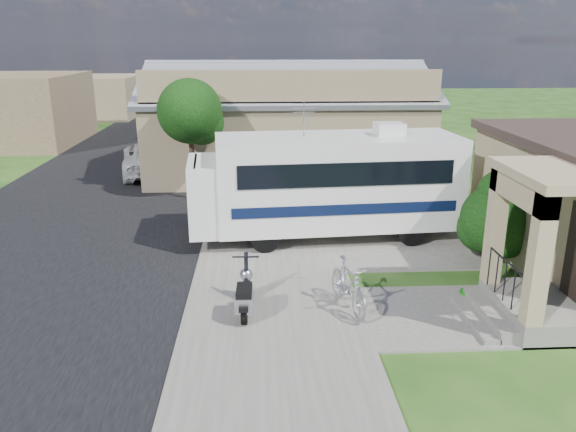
{
  "coord_description": "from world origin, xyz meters",
  "views": [
    {
      "loc": [
        -1.25,
        -12.06,
        5.87
      ],
      "look_at": [
        -0.5,
        2.5,
        1.3
      ],
      "focal_mm": 35.0,
      "sensor_mm": 36.0,
      "label": 1
    }
  ],
  "objects_px": {
    "bicycle": "(348,288)",
    "garden_hose": "(468,296)",
    "motorhome": "(327,182)",
    "shrub": "(498,216)",
    "scooter": "(245,294)",
    "pickup_truck": "(151,158)",
    "van": "(168,134)"
  },
  "relations": [
    {
      "from": "bicycle",
      "to": "garden_hose",
      "type": "relative_size",
      "value": 4.59
    },
    {
      "from": "motorhome",
      "to": "garden_hose",
      "type": "height_order",
      "value": "motorhome"
    },
    {
      "from": "shrub",
      "to": "bicycle",
      "type": "relative_size",
      "value": 1.35
    },
    {
      "from": "bicycle",
      "to": "van",
      "type": "height_order",
      "value": "van"
    },
    {
      "from": "motorhome",
      "to": "shrub",
      "type": "bearing_deg",
      "value": -32.16
    },
    {
      "from": "motorhome",
      "to": "van",
      "type": "distance_m",
      "value": 16.98
    },
    {
      "from": "scooter",
      "to": "motorhome",
      "type": "bearing_deg",
      "value": 66.22
    },
    {
      "from": "van",
      "to": "garden_hose",
      "type": "xyz_separation_m",
      "value": [
        10.03,
        -19.95,
        -0.77
      ]
    },
    {
      "from": "garden_hose",
      "to": "bicycle",
      "type": "bearing_deg",
      "value": -171.35
    },
    {
      "from": "shrub",
      "to": "motorhome",
      "type": "bearing_deg",
      "value": 152.35
    },
    {
      "from": "scooter",
      "to": "garden_hose",
      "type": "distance_m",
      "value": 5.3
    },
    {
      "from": "van",
      "to": "garden_hose",
      "type": "distance_m",
      "value": 22.34
    },
    {
      "from": "shrub",
      "to": "garden_hose",
      "type": "height_order",
      "value": "shrub"
    },
    {
      "from": "shrub",
      "to": "bicycle",
      "type": "height_order",
      "value": "shrub"
    },
    {
      "from": "pickup_truck",
      "to": "garden_hose",
      "type": "relative_size",
      "value": 12.58
    },
    {
      "from": "motorhome",
      "to": "shrub",
      "type": "xyz_separation_m",
      "value": [
        4.38,
        -2.3,
        -0.44
      ]
    },
    {
      "from": "pickup_truck",
      "to": "shrub",
      "type": "bearing_deg",
      "value": 123.34
    },
    {
      "from": "motorhome",
      "to": "bicycle",
      "type": "relative_size",
      "value": 4.27
    },
    {
      "from": "van",
      "to": "bicycle",
      "type": "bearing_deg",
      "value": -77.43
    },
    {
      "from": "pickup_truck",
      "to": "garden_hose",
      "type": "bearing_deg",
      "value": 114.15
    },
    {
      "from": "shrub",
      "to": "van",
      "type": "height_order",
      "value": "shrub"
    },
    {
      "from": "motorhome",
      "to": "scooter",
      "type": "bearing_deg",
      "value": -119.7
    },
    {
      "from": "van",
      "to": "garden_hose",
      "type": "bearing_deg",
      "value": -69.89
    },
    {
      "from": "motorhome",
      "to": "pickup_truck",
      "type": "relative_size",
      "value": 1.56
    },
    {
      "from": "motorhome",
      "to": "van",
      "type": "relative_size",
      "value": 1.39
    },
    {
      "from": "motorhome",
      "to": "bicycle",
      "type": "bearing_deg",
      "value": -95.58
    },
    {
      "from": "pickup_truck",
      "to": "van",
      "type": "xyz_separation_m",
      "value": [
        -0.16,
        6.22,
        0.13
      ]
    },
    {
      "from": "shrub",
      "to": "pickup_truck",
      "type": "relative_size",
      "value": 0.49
    },
    {
      "from": "motorhome",
      "to": "garden_hose",
      "type": "bearing_deg",
      "value": -62.66
    },
    {
      "from": "motorhome",
      "to": "garden_hose",
      "type": "xyz_separation_m",
      "value": [
        2.85,
        -4.59,
        -1.68
      ]
    },
    {
      "from": "shrub",
      "to": "garden_hose",
      "type": "distance_m",
      "value": 3.02
    },
    {
      "from": "garden_hose",
      "to": "motorhome",
      "type": "bearing_deg",
      "value": 121.85
    }
  ]
}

